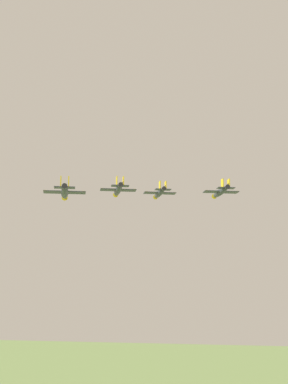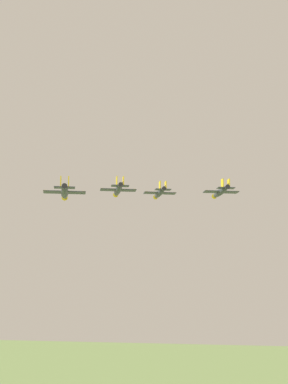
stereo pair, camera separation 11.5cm
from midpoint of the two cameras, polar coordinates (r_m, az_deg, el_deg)
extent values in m
ellipsoid|color=#2D3338|center=(199.17, 1.55, -0.12)|extent=(15.03, 8.77, 2.03)
cone|color=gold|center=(207.65, 1.10, -0.58)|extent=(2.58, 2.44, 1.72)
ellipsoid|color=#334751|center=(202.66, 1.36, -0.10)|extent=(3.09, 2.55, 1.18)
cube|color=#2D3338|center=(198.39, 1.59, -0.11)|extent=(8.20, 11.69, 0.20)
cube|color=gold|center=(197.54, 0.14, -0.05)|extent=(3.26, 2.14, 0.24)
cube|color=gold|center=(199.39, 3.02, -0.14)|extent=(3.26, 2.14, 0.24)
cube|color=#2D3338|center=(192.80, 1.91, 0.25)|extent=(4.60, 5.94, 0.20)
cube|color=gold|center=(193.21, 1.59, 0.66)|extent=(2.14, 1.24, 2.93)
cube|color=gold|center=(193.59, 2.18, 0.64)|extent=(2.14, 1.24, 2.93)
cylinder|color=black|center=(191.15, 2.01, 0.35)|extent=(1.64, 1.77, 1.42)
ellipsoid|color=#2D3338|center=(177.36, -2.68, 0.19)|extent=(15.10, 8.53, 2.02)
cone|color=gold|center=(185.93, -2.94, -0.34)|extent=(2.56, 2.42, 1.72)
ellipsoid|color=#334751|center=(180.89, -2.78, 0.21)|extent=(3.09, 2.52, 1.18)
cube|color=#2D3338|center=(176.57, -2.65, 0.20)|extent=(8.04, 11.70, 0.20)
cube|color=gold|center=(176.18, -4.29, 0.27)|extent=(3.26, 2.09, 0.24)
cube|color=gold|center=(177.13, -1.02, 0.17)|extent=(3.26, 2.09, 0.24)
cube|color=#2D3338|center=(170.91, -2.46, 0.62)|extent=(4.54, 5.93, 0.20)
cube|color=gold|center=(171.43, -2.80, 1.08)|extent=(2.15, 1.20, 2.92)
cube|color=gold|center=(171.62, -2.13, 1.06)|extent=(2.15, 1.20, 2.92)
cylinder|color=black|center=(169.25, -2.40, 0.73)|extent=(1.62, 1.76, 1.42)
ellipsoid|color=#2D3338|center=(183.54, 7.70, -0.01)|extent=(15.14, 8.44, 2.02)
cone|color=gold|center=(191.85, 7.01, -0.51)|extent=(2.56, 2.41, 1.72)
ellipsoid|color=#334751|center=(186.96, 7.42, 0.02)|extent=(3.09, 2.51, 1.18)
cube|color=#2D3338|center=(182.77, 7.77, 0.00)|extent=(7.98, 11.71, 0.20)
cube|color=gold|center=(181.51, 6.23, 0.06)|extent=(3.27, 2.07, 0.24)
cube|color=gold|center=(184.19, 9.29, -0.02)|extent=(3.27, 2.07, 0.24)
cube|color=#2D3338|center=(177.30, 8.27, 0.40)|extent=(4.51, 5.94, 0.20)
cube|color=gold|center=(177.62, 7.91, 0.85)|extent=(2.15, 1.19, 2.92)
cube|color=gold|center=(178.17, 8.54, 0.83)|extent=(2.15, 1.19, 2.92)
cylinder|color=black|center=(175.70, 8.42, 0.51)|extent=(1.61, 1.76, 1.42)
ellipsoid|color=#2D3338|center=(156.44, -8.06, -0.04)|extent=(15.43, 8.60, 2.06)
cone|color=gold|center=(165.22, -8.05, -0.63)|extent=(2.61, 2.46, 1.75)
ellipsoid|color=#334751|center=(160.05, -8.05, -0.01)|extent=(3.15, 2.56, 1.20)
cube|color=#2D3338|center=(155.63, -8.06, -0.03)|extent=(8.14, 11.94, 0.21)
cube|color=gold|center=(155.76, -9.96, 0.04)|extent=(3.33, 2.11, 0.25)
cube|color=gold|center=(155.68, -6.16, -0.06)|extent=(3.33, 2.11, 0.25)
cube|color=#2D3338|center=(149.83, -8.06, 0.45)|extent=(4.60, 6.05, 0.21)
cube|color=gold|center=(150.45, -8.44, 0.99)|extent=(2.20, 1.21, 2.98)
cube|color=gold|center=(150.44, -7.66, 0.97)|extent=(2.20, 1.21, 2.98)
cylinder|color=black|center=(148.12, -8.07, 0.58)|extent=(1.65, 1.79, 1.44)
camera|label=1|loc=(0.06, -90.02, 0.00)|focal=52.70mm
camera|label=2|loc=(0.06, 89.98, 0.00)|focal=52.70mm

